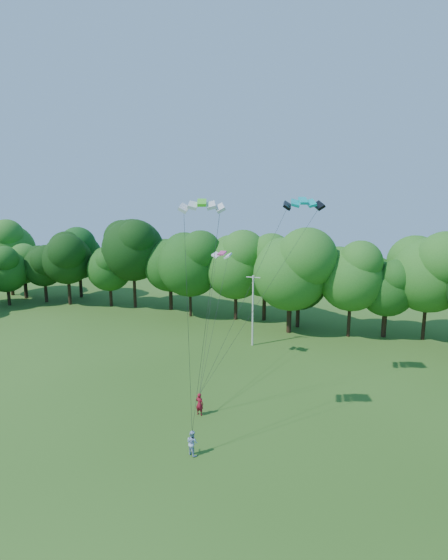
% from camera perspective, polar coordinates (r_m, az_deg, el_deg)
% --- Properties ---
extents(ground, '(160.00, 160.00, 0.00)m').
position_cam_1_polar(ground, '(26.33, -14.42, -27.35)').
color(ground, '#284E15').
rests_on(ground, ground).
extents(utility_pole, '(1.56, 0.19, 7.78)m').
position_cam_1_polar(utility_pole, '(47.27, 3.78, -3.90)').
color(utility_pole, beige).
rests_on(utility_pole, ground).
extents(kite_flyer_left, '(0.66, 0.46, 1.73)m').
position_cam_1_polar(kite_flyer_left, '(33.90, -3.22, -15.87)').
color(kite_flyer_left, maroon).
rests_on(kite_flyer_left, ground).
extents(kite_flyer_right, '(0.97, 0.89, 1.63)m').
position_cam_1_polar(kite_flyer_right, '(29.50, -4.17, -20.44)').
color(kite_flyer_right, '#9FB4DD').
rests_on(kite_flyer_right, ground).
extents(kite_teal, '(3.34, 2.36, 0.58)m').
position_cam_1_polar(kite_teal, '(34.57, 10.30, 10.15)').
color(kite_teal, '#05A3A6').
rests_on(kite_teal, ground).
extents(kite_green, '(3.04, 2.25, 0.48)m').
position_cam_1_polar(kite_green, '(27.06, -2.91, 10.06)').
color(kite_green, '#4AE021').
rests_on(kite_green, ground).
extents(kite_pink, '(1.87, 0.98, 0.36)m').
position_cam_1_polar(kite_pink, '(40.62, -0.26, 3.53)').
color(kite_pink, '#CE3980').
rests_on(kite_pink, ground).
extents(tree_back_west, '(7.94, 7.94, 11.55)m').
position_cam_1_polar(tree_back_west, '(72.78, -18.46, 3.42)').
color(tree_back_west, '#331F14').
rests_on(tree_back_west, ground).
extents(tree_back_center, '(7.56, 7.56, 11.00)m').
position_cam_1_polar(tree_back_center, '(53.89, 9.80, 0.94)').
color(tree_back_center, black).
rests_on(tree_back_center, ground).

